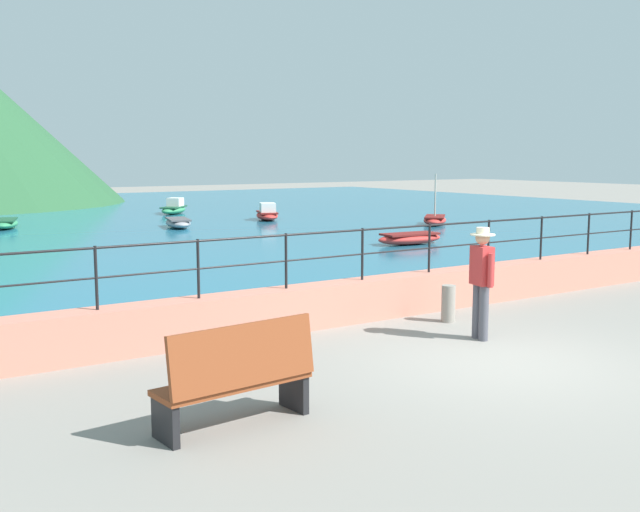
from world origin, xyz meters
The scene contains 13 objects.
ground_plane centered at (0.00, 0.00, 0.00)m, with size 120.00×120.00×0.00m, color gray.
promenade_wall centered at (0.00, 3.20, 0.35)m, with size 20.00×0.56×0.70m, color tan.
railing centered at (0.00, 3.20, 1.31)m, with size 18.44×0.04×0.90m.
lake_water centered at (0.00, 25.84, 0.03)m, with size 64.00×44.32×0.06m, color #236B89.
bench_main centered at (-4.18, -0.27, 0.56)m, with size 1.74×0.70×1.13m.
person_walking centered at (0.69, 1.05, 0.98)m, with size 0.38×0.56×1.75m.
bollard centered at (1.12, 2.22, 0.32)m, with size 0.24×0.24×0.64m, color gray.
boat_0 centered at (7.54, 10.85, 0.26)m, with size 2.36×1.08×0.36m.
boat_2 centered at (12.79, 15.49, 0.26)m, with size 2.26×2.27×2.06m.
boat_4 centered at (8.17, 21.19, 0.33)m, with size 1.70×2.47×0.76m.
boat_5 centered at (-2.14, 23.43, 0.26)m, with size 1.50×2.46×0.36m.
boat_6 centered at (6.11, 26.72, 0.33)m, with size 2.19×2.32×0.76m.
boat_7 centered at (3.56, 20.06, 0.26)m, with size 1.43×2.45×0.36m.
Camera 1 is at (-7.55, -6.96, 2.83)m, focal length 41.43 mm.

